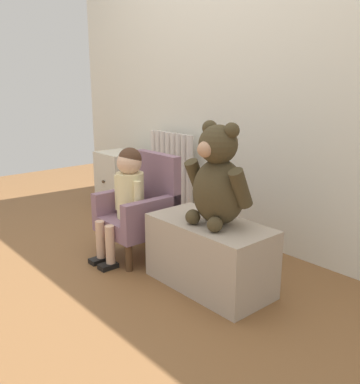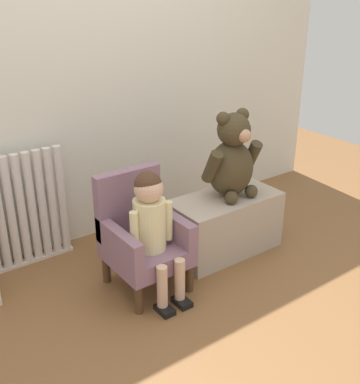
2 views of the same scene
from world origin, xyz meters
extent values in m
plane|color=brown|center=(0.00, 0.00, 0.00)|extent=(6.00, 6.00, 0.00)
cube|color=silver|center=(0.00, 1.26, 1.20)|extent=(3.80, 0.05, 2.40)
cylinder|color=silver|center=(-0.69, 1.13, 0.36)|extent=(0.05, 0.05, 0.67)
cylinder|color=silver|center=(-0.63, 1.13, 0.36)|extent=(0.05, 0.05, 0.67)
cylinder|color=silver|center=(-0.57, 1.13, 0.36)|extent=(0.05, 0.05, 0.67)
cylinder|color=silver|center=(-0.51, 1.13, 0.36)|extent=(0.05, 0.05, 0.67)
cylinder|color=silver|center=(-0.45, 1.13, 0.36)|extent=(0.05, 0.05, 0.67)
cylinder|color=silver|center=(-0.38, 1.13, 0.36)|extent=(0.05, 0.05, 0.67)
cylinder|color=silver|center=(-0.32, 1.13, 0.36)|extent=(0.05, 0.05, 0.67)
cube|color=silver|center=(-0.54, 1.13, 0.01)|extent=(0.50, 0.05, 0.02)
cube|color=slate|center=(-0.12, 0.50, 0.21)|extent=(0.39, 0.41, 0.10)
cube|color=slate|center=(-0.12, 0.68, 0.45)|extent=(0.39, 0.06, 0.38)
cube|color=slate|center=(-0.28, 0.50, 0.33)|extent=(0.06, 0.41, 0.14)
cube|color=slate|center=(0.04, 0.50, 0.33)|extent=(0.06, 0.41, 0.14)
cylinder|color=#4C331E|center=(-0.28, 0.33, 0.08)|extent=(0.04, 0.04, 0.16)
cylinder|color=#4C331E|center=(0.04, 0.33, 0.08)|extent=(0.04, 0.04, 0.16)
cylinder|color=#4C331E|center=(-0.28, 0.67, 0.08)|extent=(0.04, 0.04, 0.16)
cylinder|color=#4C331E|center=(0.04, 0.67, 0.08)|extent=(0.04, 0.04, 0.16)
cylinder|color=beige|center=(-0.12, 0.46, 0.40)|extent=(0.17, 0.17, 0.28)
sphere|color=#D8AD8E|center=(-0.12, 0.46, 0.61)|extent=(0.15, 0.15, 0.15)
sphere|color=#472D1E|center=(-0.12, 0.47, 0.63)|extent=(0.14, 0.14, 0.14)
cylinder|color=#D8AD8E|center=(-0.18, 0.27, 0.15)|extent=(0.06, 0.06, 0.23)
cube|color=black|center=(-0.18, 0.25, 0.01)|extent=(0.07, 0.11, 0.03)
cylinder|color=#D8AD8E|center=(-0.07, 0.27, 0.15)|extent=(0.06, 0.06, 0.23)
cube|color=black|center=(-0.07, 0.25, 0.01)|extent=(0.07, 0.11, 0.03)
cylinder|color=beige|center=(-0.23, 0.44, 0.40)|extent=(0.04, 0.04, 0.22)
cylinder|color=beige|center=(-0.02, 0.44, 0.40)|extent=(0.04, 0.04, 0.22)
cube|color=tan|center=(0.48, 0.55, 0.18)|extent=(0.69, 0.34, 0.37)
ellipsoid|color=#403520|center=(0.53, 0.57, 0.54)|extent=(0.29, 0.25, 0.34)
sphere|color=#403520|center=(0.53, 0.55, 0.78)|extent=(0.20, 0.20, 0.20)
sphere|color=tan|center=(0.53, 0.47, 0.76)|extent=(0.08, 0.08, 0.08)
sphere|color=#403520|center=(0.45, 0.57, 0.85)|extent=(0.08, 0.08, 0.08)
sphere|color=#403520|center=(0.60, 0.57, 0.85)|extent=(0.08, 0.08, 0.08)
cylinder|color=#403520|center=(0.37, 0.55, 0.59)|extent=(0.07, 0.15, 0.21)
cylinder|color=#403520|center=(0.68, 0.55, 0.59)|extent=(0.07, 0.15, 0.21)
sphere|color=#403520|center=(0.45, 0.46, 0.40)|extent=(0.08, 0.08, 0.08)
sphere|color=#403520|center=(0.60, 0.46, 0.40)|extent=(0.08, 0.08, 0.08)
camera|label=1|loc=(1.98, -0.95, 1.09)|focal=40.00mm
camera|label=2|loc=(-1.30, -1.42, 1.57)|focal=45.00mm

